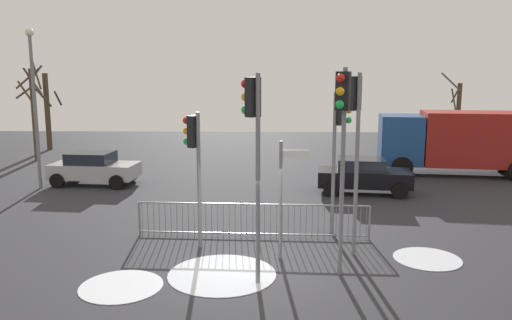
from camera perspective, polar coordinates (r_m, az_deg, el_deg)
The scene contains 18 objects.
ground_plane at distance 13.59m, azimuth -0.65°, elevation -11.68°, with size 60.00×60.00×0.00m, color #2D2D33.
traffic_light_foreground_left at distance 14.34m, azimuth -6.98°, elevation 1.25°, with size 0.51×0.42×3.90m.
traffic_light_rear_right at distance 11.66m, azimuth -0.26°, elevation 3.19°, with size 0.47×0.46×4.98m.
traffic_light_mid_right at distance 15.53m, azimuth 9.37°, elevation 3.25°, with size 0.57×0.34×4.42m.
traffic_light_mid_left at distance 13.79m, azimuth 11.01°, elevation 4.07°, with size 0.45×0.48×4.99m.
traffic_light_foreground_right at distance 12.12m, azimuth 9.70°, elevation 3.75°, with size 0.39×0.54×5.11m.
direction_sign_post at distance 13.47m, azimuth 3.04°, elevation -3.85°, with size 0.79×0.09×3.23m.
pedestrian_guard_railing at distance 15.49m, azimuth -0.37°, elevation -6.78°, with size 7.09×0.34×1.07m.
car_silver_mid at distance 23.80m, azimuth -17.81°, elevation -0.83°, with size 3.94×2.22×1.47m.
car_black_far at distance 21.55m, azimuth 11.99°, elevation -1.66°, with size 3.97×2.29×1.47m.
delivery_truck at distance 26.59m, azimuth 21.57°, elevation 2.15°, with size 7.29×3.48×3.10m.
street_lamp at distance 23.54m, azimuth -23.76°, elevation 7.01°, with size 0.36×0.36×6.80m.
bare_tree_left at distance 31.45m, azimuth -23.74°, elevation 5.15°, with size 1.93×1.93×5.39m.
bare_tree_centre at distance 35.46m, azimuth -22.56°, elevation 5.51°, with size 2.13×2.10×5.69m.
bare_tree_right at distance 35.11m, azimuth 21.75°, elevation 4.86°, with size 1.42×1.62×4.97m.
snow_patch_kerb at distance 14.71m, azimuth 18.73°, elevation -10.48°, with size 1.81×1.81×0.01m, color silver.
snow_patch_island at distance 13.00m, azimuth -3.85°, elevation -12.71°, with size 2.72×2.72×0.01m, color silver.
snow_patch_verge at distance 12.71m, azimuth -14.95°, elevation -13.58°, with size 1.97×1.97×0.01m, color white.
Camera 1 is at (0.47, -12.63, 5.00)m, focal length 35.49 mm.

